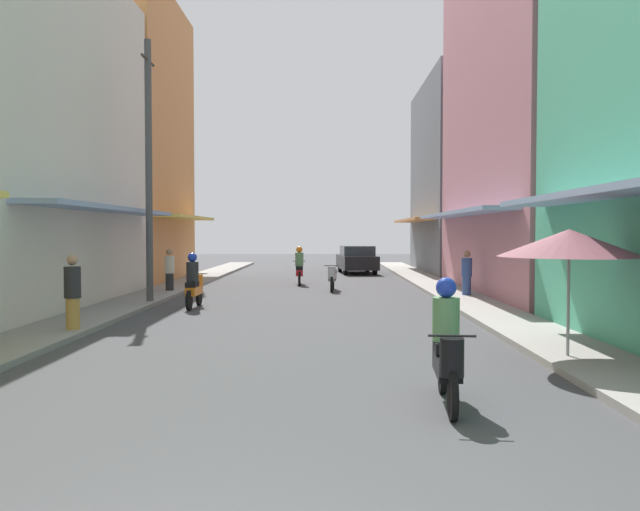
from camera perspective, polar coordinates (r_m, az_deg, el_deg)
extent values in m
plane|color=#424244|center=(19.66, -1.58, -4.21)|extent=(89.59, 89.59, 0.00)
cube|color=gray|center=(20.48, -15.87, -3.87)|extent=(1.62, 48.72, 0.12)
cube|color=#9E9991|center=(20.11, 12.98, -3.95)|extent=(1.62, 48.72, 0.12)
cube|color=#8CA5CC|center=(19.08, -18.09, 3.92)|extent=(1.10, 9.75, 0.12)
cube|color=#D88C4C|center=(29.82, -18.46, 9.64)|extent=(6.00, 8.26, 12.28)
cube|color=#EFD159|center=(28.62, -11.73, 3.32)|extent=(1.10, 7.43, 0.12)
cube|color=#B7727F|center=(24.38, 20.69, 14.30)|extent=(6.00, 12.32, 14.74)
cube|color=#8CA5CC|center=(22.86, 12.26, 3.65)|extent=(1.10, 11.09, 0.12)
cube|color=slate|center=(35.30, 13.98, 6.68)|extent=(6.00, 10.25, 10.06)
cube|color=#D88C4C|center=(34.55, 8.28, 3.11)|extent=(1.10, 9.23, 0.12)
cylinder|color=black|center=(7.64, 11.68, -12.11)|extent=(0.13, 0.56, 0.56)
cylinder|color=black|center=(8.85, 10.78, -10.14)|extent=(0.13, 0.56, 0.56)
cube|color=black|center=(8.25, 11.17, -9.48)|extent=(0.36, 1.02, 0.24)
cube|color=black|center=(8.40, 11.04, -7.88)|extent=(0.33, 0.58, 0.14)
cylinder|color=black|center=(7.67, 11.60, -8.84)|extent=(0.28, 0.28, 0.45)
cylinder|color=black|center=(7.63, 11.62, -6.99)|extent=(0.55, 0.08, 0.03)
cylinder|color=#598C59|center=(8.30, 11.09, -5.56)|extent=(0.34, 0.34, 0.55)
sphere|color=#1E38B7|center=(8.26, 11.11, -2.80)|extent=(0.26, 0.26, 0.26)
cylinder|color=black|center=(27.11, -1.87, -1.90)|extent=(0.11, 0.56, 0.56)
cylinder|color=black|center=(25.86, -1.83, -2.09)|extent=(0.11, 0.56, 0.56)
cube|color=red|center=(26.42, -1.85, -1.52)|extent=(0.34, 1.01, 0.24)
cube|color=black|center=(26.21, -1.84, -1.11)|extent=(0.31, 0.57, 0.14)
cylinder|color=red|center=(26.96, -1.86, -1.02)|extent=(0.28, 0.28, 0.45)
cylinder|color=black|center=(26.95, -1.86, -0.49)|extent=(0.55, 0.06, 0.03)
cylinder|color=#598C59|center=(26.24, -1.84, -0.34)|extent=(0.34, 0.34, 0.55)
sphere|color=orange|center=(26.23, -1.85, 0.53)|extent=(0.26, 0.26, 0.26)
cylinder|color=black|center=(19.21, -10.66, -3.55)|extent=(0.09, 0.56, 0.56)
cylinder|color=black|center=(18.00, -11.52, -3.94)|extent=(0.09, 0.56, 0.56)
cube|color=orange|center=(18.54, -11.12, -3.08)|extent=(0.30, 1.01, 0.24)
cube|color=black|center=(18.33, -11.26, -2.51)|extent=(0.29, 0.57, 0.14)
cylinder|color=orange|center=(19.06, -10.75, -2.33)|extent=(0.28, 0.28, 0.45)
cylinder|color=black|center=(19.04, -10.76, -1.58)|extent=(0.55, 0.04, 0.03)
cylinder|color=#262628|center=(18.35, -11.23, -1.41)|extent=(0.34, 0.34, 0.55)
sphere|color=#1E38B7|center=(18.33, -11.24, -0.16)|extent=(0.26, 0.26, 0.26)
cylinder|color=black|center=(23.05, 1.04, -2.59)|extent=(0.11, 0.56, 0.56)
cylinder|color=black|center=(24.30, 1.16, -2.35)|extent=(0.11, 0.56, 0.56)
cube|color=#B2B2B7|center=(23.71, 1.11, -1.93)|extent=(0.33, 1.01, 0.24)
cube|color=black|center=(23.89, 1.13, -1.42)|extent=(0.31, 0.57, 0.14)
cylinder|color=#B2B2B7|center=(23.15, 1.05, -1.53)|extent=(0.28, 0.28, 0.45)
cylinder|color=black|center=(23.13, 1.05, -0.91)|extent=(0.55, 0.06, 0.03)
cube|color=black|center=(33.86, 3.27, -0.57)|extent=(2.13, 4.24, 0.70)
cube|color=#333D47|center=(33.69, 3.31, 0.35)|extent=(1.78, 2.24, 0.60)
cylinder|color=black|center=(35.02, 1.78, -0.94)|extent=(0.24, 0.65, 0.64)
cylinder|color=black|center=(35.22, 4.20, -0.93)|extent=(0.24, 0.65, 0.64)
cylinder|color=black|center=(32.54, 2.27, -1.17)|extent=(0.24, 0.65, 0.64)
cylinder|color=black|center=(32.75, 4.87, -1.15)|extent=(0.24, 0.65, 0.64)
cylinder|color=#BF8C3F|center=(14.48, -21.04, -5.05)|extent=(0.28, 0.28, 0.78)
cylinder|color=#262628|center=(14.41, -21.08, -2.23)|extent=(0.34, 0.34, 0.65)
sphere|color=tan|center=(14.38, -21.10, -0.38)|extent=(0.22, 0.22, 0.22)
cylinder|color=#262628|center=(23.12, -13.18, -2.43)|extent=(0.28, 0.28, 0.72)
cylinder|color=beige|center=(23.08, -13.19, -0.79)|extent=(0.34, 0.34, 0.61)
sphere|color=#9E7256|center=(23.06, -13.20, 0.31)|extent=(0.22, 0.22, 0.22)
cylinder|color=#334C8C|center=(21.44, 12.86, -2.78)|extent=(0.28, 0.28, 0.71)
cylinder|color=#334C8C|center=(21.40, 12.87, -1.03)|extent=(0.34, 0.34, 0.60)
sphere|color=#9E7256|center=(21.38, 12.88, 0.15)|extent=(0.22, 0.22, 0.22)
cylinder|color=#99999E|center=(11.34, 21.14, -3.82)|extent=(0.05, 0.05, 2.02)
cone|color=#8C4C59|center=(11.28, 21.20, 1.05)|extent=(2.31, 2.31, 0.45)
cylinder|color=#4C4C4F|center=(19.70, -14.92, 7.06)|extent=(0.20, 0.20, 7.78)
cylinder|color=#3F382D|center=(20.26, -15.01, 16.37)|extent=(0.08, 1.20, 0.08)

